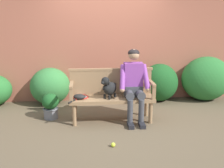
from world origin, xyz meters
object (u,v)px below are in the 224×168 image
dog_on_bench (109,87)px  garden_bench (112,101)px  tennis_racket (80,97)px  tennis_ball (113,145)px  potted_plant (51,105)px  baseball_glove (79,97)px  person_seated (134,82)px

dog_on_bench → garden_bench: bearing=40.5°
tennis_racket → garden_bench: bearing=-2.2°
tennis_ball → potted_plant: potted_plant is taller
baseball_glove → tennis_ball: size_ratio=3.33×
garden_bench → potted_plant: (-1.15, 0.23, -0.13)m
tennis_racket → person_seated: bearing=-1.9°
tennis_racket → potted_plant: (-0.56, 0.21, -0.20)m
tennis_racket → tennis_ball: (0.50, -1.07, -0.43)m
garden_bench → baseball_glove: 0.60m
person_seated → tennis_racket: size_ratio=2.33×
tennis_racket → tennis_ball: size_ratio=8.61×
baseball_glove → potted_plant: (-0.56, 0.29, -0.24)m
baseball_glove → dog_on_bench: bearing=16.7°
garden_bench → person_seated: size_ratio=1.16×
garden_bench → dog_on_bench: bearing=-139.5°
person_seated → tennis_ball: size_ratio=20.08×
potted_plant → baseball_glove: bearing=-27.5°
tennis_racket → tennis_ball: bearing=-64.7°
dog_on_bench → tennis_ball: 1.17m
garden_bench → tennis_racket: tennis_racket is taller
person_seated → tennis_racket: (-0.98, 0.03, -0.26)m
person_seated → dog_on_bench: size_ratio=3.23×
garden_bench → potted_plant: bearing=168.5°
dog_on_bench → potted_plant: size_ratio=0.84×
tennis_racket → baseball_glove: (-0.01, -0.08, 0.04)m
garden_bench → tennis_ball: 1.11m
person_seated → garden_bench: bearing=178.5°
baseball_glove → potted_plant: size_ratio=0.45×
person_seated → tennis_ball: (-0.48, -1.04, -0.69)m
dog_on_bench → baseball_glove: bearing=-179.9°
garden_bench → person_seated: 0.52m
garden_bench → baseball_glove: (-0.59, -0.06, 0.11)m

